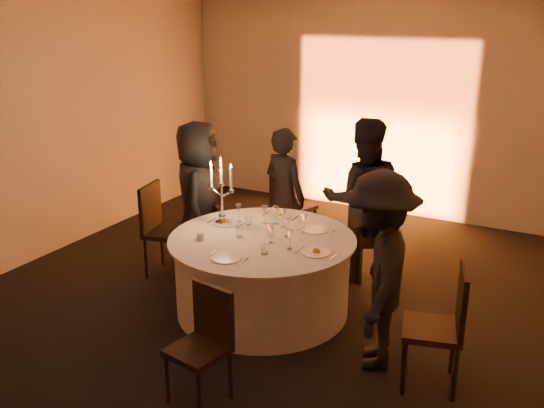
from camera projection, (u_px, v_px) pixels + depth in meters
The scene contains 33 objects.
floor at pixel (263, 309), 6.03m from camera, with size 7.00×7.00×0.00m, color black.
wall_back at pixel (382, 109), 8.50m from camera, with size 7.00×7.00×0.00m, color beige.
wall_left at pixel (31, 133), 6.90m from camera, with size 7.00×7.00×0.00m, color beige.
uplighter_fixture at pixel (370, 212), 8.70m from camera, with size 0.25×0.12×0.10m, color black.
banquet_table at pixel (262, 274), 5.91m from camera, with size 1.80×1.80×0.77m.
chair_left at pixel (161, 224), 6.68m from camera, with size 0.53×0.53×1.03m.
chair_back_left at pixel (289, 202), 7.49m from camera, with size 0.54×0.54×1.00m.
chair_back_right at pixel (377, 235), 6.50m from camera, with size 0.57×0.57×0.95m.
chair_right at pixel (444, 321), 4.66m from camera, with size 0.54×0.54×1.02m.
chair_front at pixel (205, 338), 4.55m from camera, with size 0.46×0.46×0.90m.
guest_left at pixel (199, 198), 6.68m from camera, with size 0.84×0.55×1.72m, color black.
guest_back_left at pixel (285, 195), 7.01m from camera, with size 0.58×0.38×1.58m, color black.
guest_back_right at pixel (362, 200), 6.48m from camera, with size 0.87×0.68×1.79m, color black.
guest_right at pixel (378, 271), 4.90m from camera, with size 1.08×0.62×1.67m, color black.
plate_left at pixel (226, 222), 6.15m from camera, with size 0.36×0.26×0.08m.
plate_back_left at pixel (281, 215), 6.36m from camera, with size 0.36×0.26×0.08m.
plate_back_right at pixel (315, 230), 5.96m from camera, with size 0.35×0.25×0.01m.
plate_right at pixel (316, 252), 5.41m from camera, with size 0.36×0.25×0.08m.
plate_front at pixel (227, 258), 5.31m from camera, with size 0.36×0.28×0.01m.
coffee_cup at pixel (200, 236), 5.74m from camera, with size 0.11×0.11×0.07m.
candelabra at pixel (222, 201), 6.09m from camera, with size 0.29×0.14×0.70m.
wine_glass_a at pixel (290, 235), 5.47m from camera, with size 0.07×0.07×0.19m.
wine_glass_b at pixel (276, 211), 6.11m from camera, with size 0.07×0.07×0.19m.
wine_glass_c at pixel (271, 229), 5.62m from camera, with size 0.07×0.07×0.19m.
wine_glass_d at pixel (284, 214), 6.01m from camera, with size 0.07×0.07×0.19m.
wine_glass_e at pixel (239, 209), 6.16m from camera, with size 0.07×0.07×0.19m.
wine_glass_f at pixel (287, 223), 5.77m from camera, with size 0.07×0.07×0.19m.
wine_glass_g at pixel (265, 211), 6.11m from camera, with size 0.07×0.07×0.19m.
wine_glass_h at pixel (304, 219), 5.88m from camera, with size 0.07×0.07×0.19m.
tumbler_a at pixel (270, 232), 5.81m from camera, with size 0.07×0.07×0.09m, color silver.
tumbler_b at pixel (239, 232), 5.79m from camera, with size 0.07×0.07×0.09m, color silver.
tumbler_c at pixel (265, 249), 5.39m from camera, with size 0.07×0.07×0.09m, color silver.
tumbler_d at pixel (249, 220), 6.12m from camera, with size 0.07×0.07×0.09m, color silver.
Camera 1 is at (2.61, -4.72, 2.89)m, focal length 40.00 mm.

